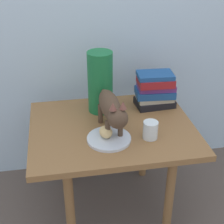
% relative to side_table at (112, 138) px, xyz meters
% --- Properties ---
extents(ground_plane, '(6.00, 6.00, 0.00)m').
position_rel_side_table_xyz_m(ground_plane, '(0.00, 0.00, -0.47)').
color(ground_plane, brown).
extents(side_table, '(0.81, 0.64, 0.54)m').
position_rel_side_table_xyz_m(side_table, '(0.00, 0.00, 0.00)').
color(side_table, olive).
rests_on(side_table, ground).
extents(plate, '(0.20, 0.20, 0.01)m').
position_rel_side_table_xyz_m(plate, '(-0.04, -0.12, 0.08)').
color(plate, silver).
rests_on(plate, side_table).
extents(bread_roll, '(0.07, 0.08, 0.05)m').
position_rel_side_table_xyz_m(bread_roll, '(-0.05, -0.11, 0.11)').
color(bread_roll, '#E0BC7A').
rests_on(bread_roll, plate).
extents(cat, '(0.11, 0.48, 0.23)m').
position_rel_side_table_xyz_m(cat, '(-0.01, -0.06, 0.20)').
color(cat, '#4C3828').
rests_on(cat, side_table).
extents(book_stack, '(0.22, 0.15, 0.19)m').
position_rel_side_table_xyz_m(book_stack, '(0.27, 0.17, 0.16)').
color(book_stack, black).
rests_on(book_stack, side_table).
extents(green_vase, '(0.13, 0.13, 0.33)m').
position_rel_side_table_xyz_m(green_vase, '(-0.03, 0.17, 0.23)').
color(green_vase, '#196B38').
rests_on(green_vase, side_table).
extents(candle_jar, '(0.07, 0.07, 0.08)m').
position_rel_side_table_xyz_m(candle_jar, '(0.16, -0.13, 0.11)').
color(candle_jar, silver).
rests_on(candle_jar, side_table).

